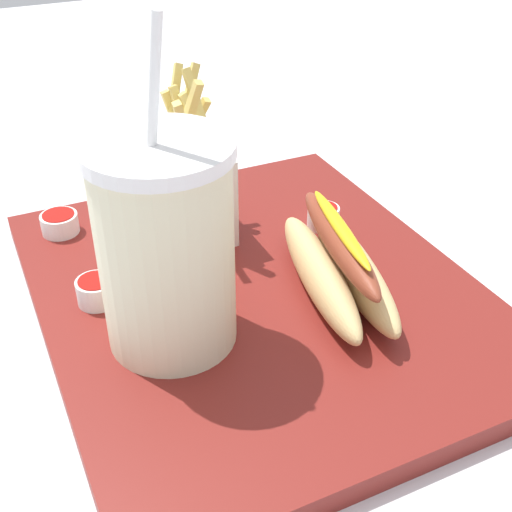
% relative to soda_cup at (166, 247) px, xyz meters
% --- Properties ---
extents(ground_plane, '(2.40, 2.40, 0.02)m').
position_rel_soda_cup_xyz_m(ground_plane, '(-0.03, 0.09, -0.11)').
color(ground_plane, silver).
extents(food_tray, '(0.42, 0.36, 0.02)m').
position_rel_soda_cup_xyz_m(food_tray, '(-0.03, 0.09, -0.09)').
color(food_tray, maroon).
rests_on(food_tray, ground_plane).
extents(soda_cup, '(0.10, 0.10, 0.25)m').
position_rel_soda_cup_xyz_m(soda_cup, '(0.00, 0.00, 0.00)').
color(soda_cup, beige).
rests_on(soda_cup, food_tray).
extents(fries_basket, '(0.10, 0.07, 0.16)m').
position_rel_soda_cup_xyz_m(fries_basket, '(-0.14, 0.06, -0.03)').
color(fries_basket, white).
rests_on(fries_basket, food_tray).
extents(hot_dog_1, '(0.19, 0.10, 0.07)m').
position_rel_soda_cup_xyz_m(hot_dog_1, '(0.00, 0.14, -0.06)').
color(hot_dog_1, '#DBB775').
rests_on(hot_dog_1, food_tray).
extents(ketchup_cup_1, '(0.03, 0.03, 0.02)m').
position_rel_soda_cup_xyz_m(ketchup_cup_1, '(-0.09, 0.19, -0.07)').
color(ketchup_cup_1, white).
rests_on(ketchup_cup_1, food_tray).
extents(ketchup_cup_2, '(0.03, 0.03, 0.02)m').
position_rel_soda_cup_xyz_m(ketchup_cup_2, '(-0.07, -0.04, -0.07)').
color(ketchup_cup_2, white).
rests_on(ketchup_cup_2, food_tray).
extents(ketchup_cup_3, '(0.04, 0.04, 0.02)m').
position_rel_soda_cup_xyz_m(ketchup_cup_3, '(-0.19, -0.05, -0.07)').
color(ketchup_cup_3, white).
rests_on(ketchup_cup_3, food_tray).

